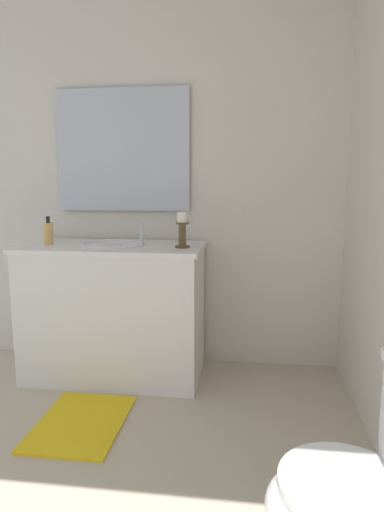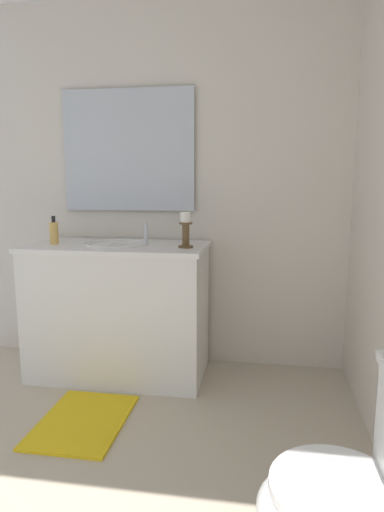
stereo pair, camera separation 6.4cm
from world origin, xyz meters
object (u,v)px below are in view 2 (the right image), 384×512
object	(u,v)px
vanity_cabinet	(119,310)
toilet	(362,503)
sink_basin	(117,250)
soap_bottle	(54,232)
bath_mat	(83,421)
mirror	(128,151)
candle_holder_tall	(186,229)

from	to	relation	value
vanity_cabinet	toilet	world-z (taller)	vanity_cabinet
sink_basin	soap_bottle	size ratio (longest dim) A/B	2.23
bath_mat	vanity_cabinet	bearing A→B (deg)	-180.00
sink_basin	toilet	world-z (taller)	sink_basin
sink_basin	soap_bottle	world-z (taller)	soap_bottle
mirror	vanity_cabinet	bearing A→B (deg)	-0.01
mirror	bath_mat	world-z (taller)	mirror
sink_basin	candle_holder_tall	distance (m)	0.48
vanity_cabinet	soap_bottle	xyz separation A→B (m)	(0.04, -0.40, 0.51)
sink_basin	toilet	distance (m)	1.97
vanity_cabinet	toilet	xyz separation A→B (m)	(1.48, 1.21, -0.07)
sink_basin	candle_holder_tall	bearing A→B (deg)	82.57
candle_holder_tall	sink_basin	bearing A→B (deg)	-97.43
vanity_cabinet	bath_mat	bearing A→B (deg)	0.00
sink_basin	bath_mat	world-z (taller)	sink_basin
candle_holder_tall	bath_mat	distance (m)	1.21
vanity_cabinet	candle_holder_tall	world-z (taller)	candle_holder_tall
mirror	candle_holder_tall	distance (m)	0.75
vanity_cabinet	sink_basin	size ratio (longest dim) A/B	2.86
sink_basin	soap_bottle	bearing A→B (deg)	-83.97
mirror	soap_bottle	size ratio (longest dim) A/B	5.05
mirror	candle_holder_tall	bearing A→B (deg)	53.35
toilet	bath_mat	distance (m)	1.53
candle_holder_tall	soap_bottle	xyz separation A→B (m)	(-0.02, -0.86, -0.04)
sink_basin	bath_mat	xyz separation A→B (m)	(0.62, -0.00, -0.82)
sink_basin	soap_bottle	distance (m)	0.42
sink_basin	candle_holder_tall	size ratio (longest dim) A/B	1.87
soap_bottle	bath_mat	size ratio (longest dim) A/B	0.30
mirror	toilet	size ratio (longest dim) A/B	1.21
candle_holder_tall	bath_mat	size ratio (longest dim) A/B	0.36
mirror	bath_mat	bearing A→B (deg)	0.00
mirror	toilet	xyz separation A→B (m)	(1.76, 1.21, -1.10)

